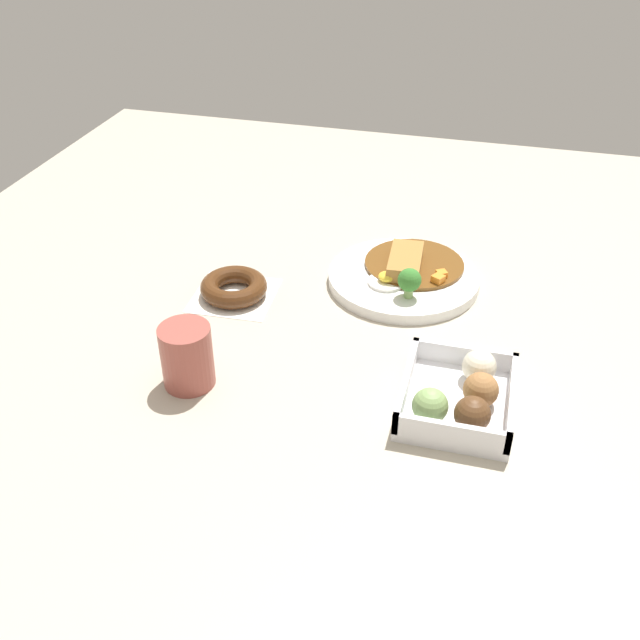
% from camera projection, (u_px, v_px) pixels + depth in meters
% --- Properties ---
extents(ground_plane, '(1.60, 1.60, 0.00)m').
position_uv_depth(ground_plane, '(353.00, 319.00, 1.13)').
color(ground_plane, '#B2A893').
extents(curry_plate, '(0.25, 0.25, 0.07)m').
position_uv_depth(curry_plate, '(405.00, 275.00, 1.21)').
color(curry_plate, white).
rests_on(curry_plate, ground_plane).
extents(donut_box, '(0.17, 0.14, 0.06)m').
position_uv_depth(donut_box, '(461.00, 397.00, 0.94)').
color(donut_box, white).
rests_on(donut_box, ground_plane).
extents(chocolate_ring_donut, '(0.13, 0.13, 0.03)m').
position_uv_depth(chocolate_ring_donut, '(234.00, 288.00, 1.17)').
color(chocolate_ring_donut, white).
rests_on(chocolate_ring_donut, ground_plane).
extents(coffee_mug, '(0.07, 0.07, 0.09)m').
position_uv_depth(coffee_mug, '(187.00, 356.00, 0.98)').
color(coffee_mug, '#9E4C42').
rests_on(coffee_mug, ground_plane).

